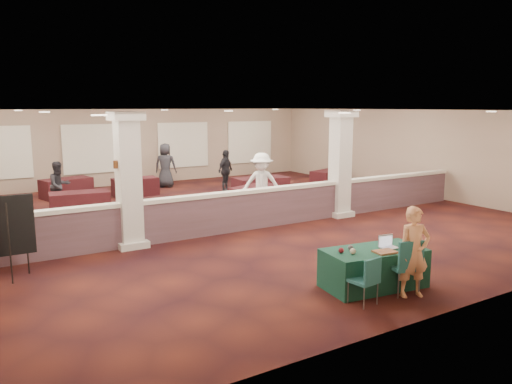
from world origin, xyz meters
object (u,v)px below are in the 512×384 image
conf_chair_side (367,277)px  attendee_c (226,171)px  woman (414,252)px  conf_chair_main (406,262)px  far_table_back_left (66,188)px  far_table_front_right (261,188)px  easel_board (7,227)px  near_table (374,268)px  far_table_front_left (80,203)px  attendee_a (59,186)px  attendee_d (165,165)px  attendee_b (262,184)px  far_table_front_center (254,196)px  far_table_back_right (328,178)px  far_table_back_center (135,187)px

conf_chair_side → attendee_c: attendee_c is taller
conf_chair_side → woman: woman is taller
conf_chair_main → far_table_back_left: bearing=118.4°
far_table_front_right → easel_board: bearing=-151.4°
near_table → far_table_back_left: near_table is taller
far_table_front_right → attendee_c: attendee_c is taller
far_table_front_left → attendee_a: size_ratio=1.11×
conf_chair_main → conf_chair_side: bearing=-165.8°
conf_chair_main → attendee_d: (0.86, 13.58, 0.31)m
far_table_front_right → far_table_front_left: bearing=173.8°
conf_chair_main → far_table_back_left: size_ratio=0.59×
far_table_front_left → woman: bearing=-71.1°
near_table → conf_chair_main: size_ratio=1.84×
woman → far_table_front_left: size_ratio=0.92×
attendee_b → attendee_d: attendee_b is taller
conf_chair_main → far_table_front_left: conf_chair_main is taller
attendee_d → attendee_b: bearing=131.0°
far_table_front_left → easel_board: bearing=-114.8°
woman → attendee_d: attendee_d is taller
easel_board → woman: bearing=-37.1°
attendee_a → easel_board: bearing=-129.2°
far_table_front_center → attendee_c: (0.67, 3.25, 0.47)m
attendee_c → attendee_d: bearing=95.7°
woman → attendee_d: 13.71m
far_table_back_right → easel_board: bearing=-155.7°
far_table_front_right → attendee_d: 4.74m
conf_chair_main → attendee_c: size_ratio=0.62×
far_table_front_left → far_table_back_right: far_table_front_left is taller
easel_board → attendee_a: (2.13, 6.54, -0.27)m
easel_board → attendee_b: (7.35, 2.54, -0.10)m
easel_board → woman: size_ratio=1.03×
far_table_front_right → attendee_a: (-6.58, 1.80, 0.39)m
conf_chair_side → attendee_a: size_ratio=0.54×
far_table_front_center → attendee_c: size_ratio=1.05×
attendee_b → attendee_d: 6.51m
conf_chair_main → far_table_front_center: (1.84, 8.15, -0.25)m
conf_chair_side → conf_chair_main: bearing=-7.3°
easel_board → far_table_back_left: 9.17m
near_table → easel_board: size_ratio=1.13×
woman → far_table_back_center: (-0.91, 12.44, -0.48)m
attendee_a → attendee_d: attendee_d is taller
near_table → far_table_front_right: bearing=78.9°
far_table_front_left → far_table_back_center: far_table_front_left is taller
far_table_front_center → far_table_front_right: far_table_front_right is taller
attendee_d → far_table_back_left: bearing=40.1°
far_table_back_left → attendee_c: attendee_c is taller
near_table → far_table_front_center: (2.03, 7.56, -0.01)m
far_table_front_center → far_table_back_right: (4.98, 2.14, -0.02)m
near_table → woman: (0.25, -0.70, 0.45)m
far_table_front_left → far_table_back_left: (0.25, 3.30, -0.00)m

